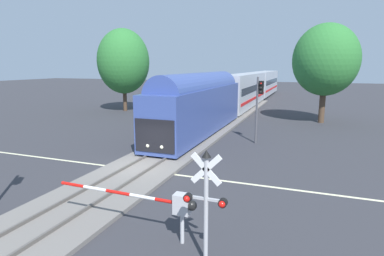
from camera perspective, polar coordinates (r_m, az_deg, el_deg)
The scene contains 9 objects.
ground_plane at distance 19.22m, azimuth -9.17°, elevation -7.47°, with size 220.00×220.00×0.00m, color #333338.
road_centre_stripe at distance 19.22m, azimuth -9.17°, elevation -7.46°, with size 44.00×0.20×0.01m.
railway_track at distance 19.19m, azimuth -9.18°, elevation -7.20°, with size 4.40×80.00×0.32m.
commuter_train at distance 46.75m, azimuth 9.26°, elevation 6.87°, with size 3.04×60.15×5.16m.
crossing_gate_near at distance 11.39m, azimuth -4.71°, elevation -13.19°, with size 5.69×0.40×1.80m.
crossing_signal_mast at distance 9.78m, azimuth 2.47°, elevation -12.05°, with size 1.36×0.44×3.65m.
traffic_signal_far_side at distance 25.32m, azimuth 11.88°, elevation 5.04°, with size 0.53×0.38×5.23m.
oak_far_right at distance 36.77m, azimuth 22.82°, elevation 11.15°, with size 6.75×6.75×10.42m.
pine_left_background at distance 44.17m, azimuth -12.18°, elevation 11.57°, with size 6.85×6.85×10.89m.
Camera 1 is at (9.15, -15.77, 6.08)m, focal length 29.78 mm.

